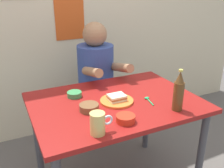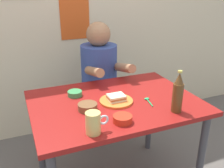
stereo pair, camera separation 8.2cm
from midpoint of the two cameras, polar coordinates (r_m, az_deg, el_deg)
wall_back at (r=2.51m, az=-8.20°, el=17.88°), size 4.40×0.09×2.60m
dining_table at (r=1.72m, az=2.01°, el=-6.57°), size 1.10×0.80×0.74m
stool at (r=2.41m, az=-1.79°, el=-5.71°), size 0.34×0.34×0.45m
person_seated at (r=2.24m, az=-1.81°, el=3.64°), size 0.33×0.56×0.72m
plate_orange at (r=1.66m, az=2.41°, el=-3.87°), size 0.22×0.22×0.01m
sandwich at (r=1.65m, az=2.42°, el=-3.08°), size 0.11×0.09×0.04m
beer_mug at (r=1.31m, az=-2.39°, el=-8.83°), size 0.13×0.08×0.12m
beer_bottle at (r=1.55m, az=16.18°, el=-2.09°), size 0.06×0.06×0.26m
dip_bowl_green at (r=1.75m, az=-7.11°, el=-2.10°), size 0.10×0.10×0.03m
condiment_bowl_brown at (r=1.55m, az=-4.05°, el=-5.15°), size 0.12×0.12×0.04m
sauce_bowl_chili at (r=1.42m, az=4.08°, el=-7.84°), size 0.11×0.11×0.04m
spoon at (r=1.69m, az=9.54°, el=-3.66°), size 0.04×0.12×0.01m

